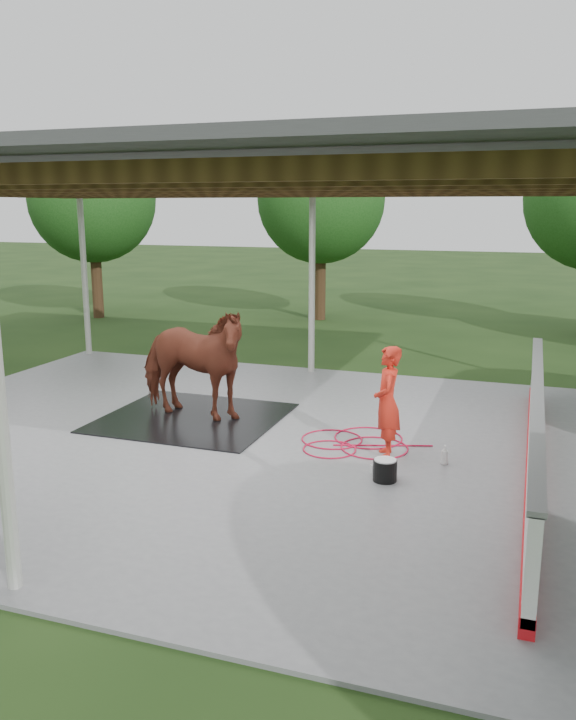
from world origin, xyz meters
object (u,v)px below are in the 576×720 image
(dasher_board, at_px, (534,434))
(horse, at_px, (191,362))
(handler, at_px, (387,402))
(wash_bucket, at_px, (385,470))

(dasher_board, relative_size, horse, 3.54)
(horse, bearing_deg, handler, -94.63)
(handler, bearing_deg, dasher_board, 78.90)
(wash_bucket, bearing_deg, dasher_board, 27.37)
(horse, bearing_deg, wash_bucket, -106.97)
(horse, relative_size, handler, 1.40)
(horse, relative_size, wash_bucket, 7.15)
(dasher_board, bearing_deg, wash_bucket, -152.63)
(wash_bucket, bearing_deg, horse, 155.51)
(dasher_board, relative_size, handler, 4.94)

